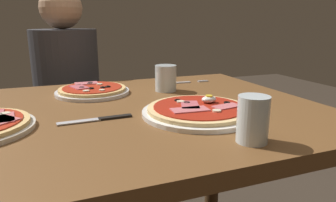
# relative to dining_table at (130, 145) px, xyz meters

# --- Properties ---
(dining_table) EXTENTS (1.16, 0.90, 0.77)m
(dining_table) POSITION_rel_dining_table_xyz_m (0.00, 0.00, 0.00)
(dining_table) COLOR brown
(dining_table) RESTS_ON ground
(pizza_foreground) EXTENTS (0.32, 0.32, 0.05)m
(pizza_foreground) POSITION_rel_dining_table_xyz_m (0.17, -0.13, 0.13)
(pizza_foreground) COLOR white
(pizza_foreground) RESTS_ON dining_table
(pizza_across_right) EXTENTS (0.26, 0.26, 0.03)m
(pizza_across_right) POSITION_rel_dining_table_xyz_m (-0.07, 0.24, 0.13)
(pizza_across_right) COLOR white
(pizza_across_right) RESTS_ON dining_table
(water_glass_near) EXTENTS (0.08, 0.08, 0.10)m
(water_glass_near) POSITION_rel_dining_table_xyz_m (0.19, 0.19, 0.16)
(water_glass_near) COLOR silver
(water_glass_near) RESTS_ON dining_table
(water_glass_far) EXTENTS (0.07, 0.07, 0.10)m
(water_glass_far) POSITION_rel_dining_table_xyz_m (0.18, -0.35, 0.16)
(water_glass_far) COLOR silver
(water_glass_far) RESTS_ON dining_table
(fork) EXTENTS (0.16, 0.02, 0.00)m
(fork) POSITION_rel_dining_table_xyz_m (0.33, 0.30, 0.12)
(fork) COLOR silver
(fork) RESTS_ON dining_table
(knife) EXTENTS (0.20, 0.03, 0.01)m
(knife) POSITION_rel_dining_table_xyz_m (-0.10, -0.08, 0.12)
(knife) COLOR silver
(knife) RESTS_ON dining_table
(diner_person) EXTENTS (0.32, 0.32, 1.18)m
(diner_person) POSITION_rel_dining_table_xyz_m (-0.13, 0.75, -0.09)
(diner_person) COLOR black
(diner_person) RESTS_ON ground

